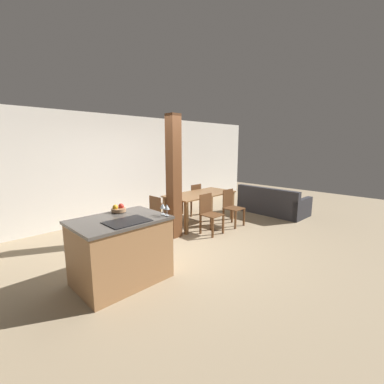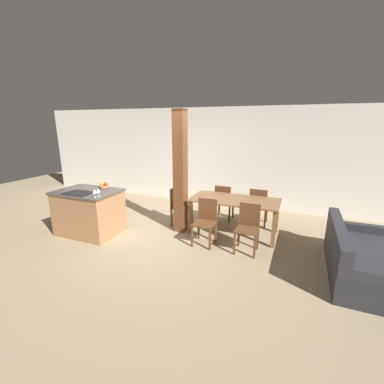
# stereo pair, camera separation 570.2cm
# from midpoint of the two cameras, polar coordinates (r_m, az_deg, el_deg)

# --- Properties ---
(ground_plane) EXTENTS (16.00, 16.00, 0.00)m
(ground_plane) POSITION_cam_midpoint_polar(r_m,az_deg,el_deg) (4.52, -36.79, -19.57)
(ground_plane) COLOR #9E896B
(wall_back) EXTENTS (11.20, 0.08, 2.70)m
(wall_back) POSITION_cam_midpoint_polar(r_m,az_deg,el_deg) (6.64, -41.40, 1.28)
(wall_back) COLOR silver
(wall_back) RESTS_ON ground_plane
(kitchen_island) EXTENTS (1.26, 0.91, 0.94)m
(kitchen_island) POSITION_cam_midpoint_polar(r_m,az_deg,el_deg) (4.06, -58.77, -18.74)
(kitchen_island) COLOR #9E7047
(kitchen_island) RESTS_ON ground_plane
(fruit_bowl) EXTENTS (0.22, 0.22, 0.12)m
(fruit_bowl) POSITION_cam_midpoint_polar(r_m,az_deg,el_deg) (4.13, -56.53, -10.27)
(fruit_bowl) COLOR #99704C
(fruit_bowl) RESTS_ON kitchen_island
(wine_glass_near) EXTENTS (0.08, 0.08, 0.17)m
(wine_glass_near) POSITION_cam_midpoint_polar(r_m,az_deg,el_deg) (3.38, -52.65, -11.87)
(wine_glass_near) COLOR silver
(wine_glass_near) RESTS_ON kitchen_island
(wine_glass_middle) EXTENTS (0.08, 0.08, 0.17)m
(wine_glass_middle) POSITION_cam_midpoint_polar(r_m,az_deg,el_deg) (3.47, -52.45, -11.35)
(wine_glass_middle) COLOR silver
(wine_glass_middle) RESTS_ON kitchen_island
(dining_table) EXTENTS (1.80, 0.86, 0.76)m
(dining_table) POSITION_cam_midpoint_polar(r_m,az_deg,el_deg) (5.17, -23.65, -6.78)
(dining_table) COLOR brown
(dining_table) RESTS_ON ground_plane
(dining_chair_near_left) EXTENTS (0.40, 0.40, 0.87)m
(dining_chair_near_left) POSITION_cam_midpoint_polar(r_m,az_deg,el_deg) (4.52, -25.20, -11.98)
(dining_chair_near_left) COLOR brown
(dining_chair_near_left) RESTS_ON ground_plane
(dining_chair_near_right) EXTENTS (0.40, 0.40, 0.87)m
(dining_chair_near_right) POSITION_cam_midpoint_polar(r_m,az_deg,el_deg) (4.82, -15.98, -9.95)
(dining_chair_near_right) COLOR brown
(dining_chair_near_right) RESTS_ON ground_plane
(dining_chair_far_left) EXTENTS (0.40, 0.40, 0.87)m
(dining_chair_far_left) POSITION_cam_midpoint_polar(r_m,az_deg,el_deg) (5.72, -29.78, -7.71)
(dining_chair_far_left) COLOR brown
(dining_chair_far_left) RESTS_ON ground_plane
(dining_chair_far_right) EXTENTS (0.40, 0.40, 0.87)m
(dining_chair_far_right) POSITION_cam_midpoint_polar(r_m,az_deg,el_deg) (5.96, -22.21, -6.38)
(dining_chair_far_right) COLOR brown
(dining_chair_far_right) RESTS_ON ground_plane
(dining_chair_head_end) EXTENTS (0.40, 0.40, 0.87)m
(dining_chair_head_end) POSITION_cam_midpoint_polar(r_m,az_deg,el_deg) (4.96, -37.54, -11.21)
(dining_chair_head_end) COLOR brown
(dining_chair_head_end) RESTS_ON ground_plane
(couch) EXTENTS (0.95, 1.86, 0.77)m
(couch) POSITION_cam_midpoint_polar(r_m,az_deg,el_deg) (5.76, 0.36, -8.29)
(couch) COLOR #2D2D33
(couch) RESTS_ON ground_plane
(timber_post) EXTENTS (0.24, 0.24, 2.55)m
(timber_post) POSITION_cam_midpoint_polar(r_m,az_deg,el_deg) (4.50, -36.05, -2.25)
(timber_post) COLOR brown
(timber_post) RESTS_ON ground_plane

